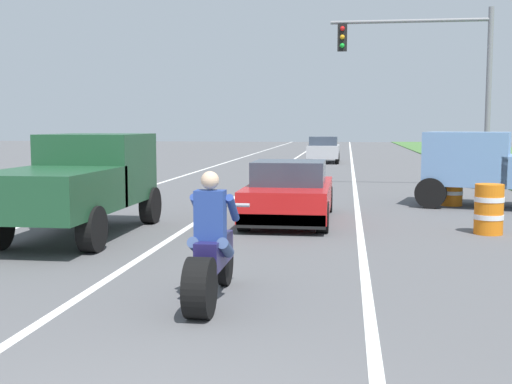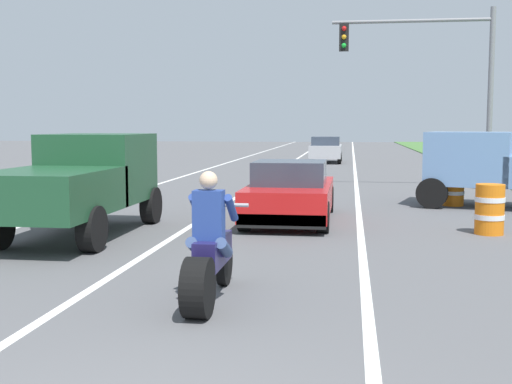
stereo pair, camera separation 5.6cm
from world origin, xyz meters
TOP-DOWN VIEW (x-y plane):
  - lane_stripe_left_solid at (-5.40, 20.00)m, footprint 0.14×120.00m
  - lane_stripe_right_solid at (1.80, 20.00)m, footprint 0.14×120.00m
  - lane_stripe_centre_dashed at (-1.80, 20.00)m, footprint 0.14×120.00m
  - motorcycle_with_rider at (-0.10, 4.16)m, footprint 0.70×2.21m
  - sports_car_red at (0.25, 11.18)m, footprint 1.84×4.30m
  - pickup_truck_left_lane_dark_green at (-3.64, 8.67)m, footprint 2.02×4.80m
  - pickup_truck_right_shoulder_light_blue at (5.59, 14.33)m, footprint 5.14×3.14m
  - traffic_light_mast_near at (4.44, 19.22)m, footprint 5.31×0.34m
  - construction_barrel_nearest at (4.33, 9.95)m, footprint 0.58×0.58m
  - construction_barrel_mid at (4.33, 14.62)m, footprint 0.58×0.58m
  - distant_car_far_ahead at (0.17, 34.43)m, footprint 1.80×4.00m

SIDE VIEW (x-z plane):
  - lane_stripe_left_solid at x=-5.40m, z-range 0.00..0.01m
  - lane_stripe_right_solid at x=1.80m, z-range 0.00..0.01m
  - lane_stripe_centre_dashed at x=-1.80m, z-range 0.00..0.01m
  - construction_barrel_nearest at x=4.33m, z-range 0.00..1.00m
  - construction_barrel_mid at x=4.33m, z-range 0.00..1.00m
  - motorcycle_with_rider at x=-0.10m, z-range -0.22..1.40m
  - sports_car_red at x=0.25m, z-range -0.05..1.31m
  - distant_car_far_ahead at x=0.17m, z-range 0.02..1.52m
  - pickup_truck_left_lane_dark_green at x=-3.64m, z-range 0.12..2.10m
  - pickup_truck_right_shoulder_light_blue at x=5.59m, z-range 0.12..2.10m
  - traffic_light_mast_near at x=4.44m, z-range 1.04..7.04m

